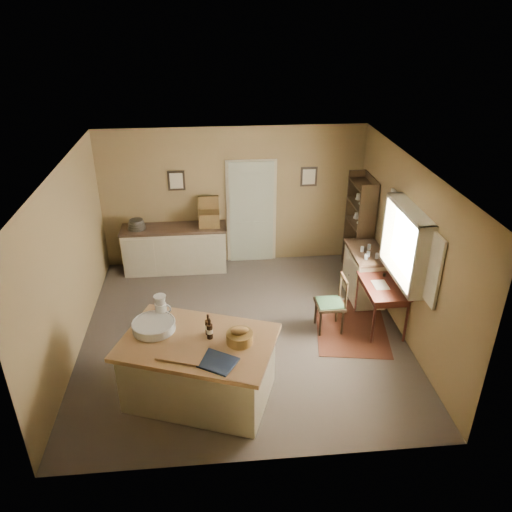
{
  "coord_description": "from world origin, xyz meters",
  "views": [
    {
      "loc": [
        -0.41,
        -6.5,
        4.73
      ],
      "look_at": [
        0.24,
        0.4,
        1.15
      ],
      "focal_mm": 35.0,
      "sensor_mm": 36.0,
      "label": 1
    }
  ],
  "objects": [
    {
      "name": "rug",
      "position": [
        1.75,
        -0.02,
        0.0
      ],
      "size": [
        1.35,
        1.76,
        0.01
      ],
      "primitive_type": "cube",
      "rotation": [
        0.0,
        0.0,
        -0.17
      ],
      "color": "#421E0F",
      "rests_on": "ground"
    },
    {
      "name": "window",
      "position": [
        2.42,
        -0.2,
        1.55
      ],
      "size": [
        0.25,
        1.99,
        1.12
      ],
      "color": "beige",
      "rests_on": "ground"
    },
    {
      "name": "wall_right",
      "position": [
        2.5,
        0.0,
        1.35
      ],
      "size": [
        0.1,
        5.0,
        2.7
      ],
      "primitive_type": "cube",
      "color": "olive",
      "rests_on": "ground"
    },
    {
      "name": "ceiling",
      "position": [
        0.0,
        0.0,
        2.7
      ],
      "size": [
        5.0,
        5.0,
        0.0
      ],
      "primitive_type": "plane",
      "color": "silver",
      "rests_on": "wall_back"
    },
    {
      "name": "wall_front",
      "position": [
        0.0,
        -2.5,
        1.35
      ],
      "size": [
        5.0,
        0.1,
        2.7
      ],
      "primitive_type": "cube",
      "color": "olive",
      "rests_on": "ground"
    },
    {
      "name": "sideboard",
      "position": [
        -1.14,
        2.2,
        0.48
      ],
      "size": [
        1.98,
        0.56,
        1.18
      ],
      "color": "beige",
      "rests_on": "ground"
    },
    {
      "name": "ground",
      "position": [
        0.0,
        0.0,
        0.0
      ],
      "size": [
        5.0,
        5.0,
        0.0
      ],
      "primitive_type": "plane",
      "color": "#62554B",
      "rests_on": "ground"
    },
    {
      "name": "framed_prints",
      "position": [
        0.2,
        2.48,
        1.72
      ],
      "size": [
        2.82,
        0.02,
        0.38
      ],
      "color": "black",
      "rests_on": "ground"
    },
    {
      "name": "writing_desk",
      "position": [
        2.2,
        -0.02,
        0.67
      ],
      "size": [
        0.59,
        0.97,
        0.82
      ],
      "color": "#3B1711",
      "rests_on": "ground"
    },
    {
      "name": "right_cabinet",
      "position": [
        2.2,
        0.88,
        0.46
      ],
      "size": [
        0.56,
        1.0,
        0.99
      ],
      "color": "beige",
      "rests_on": "ground"
    },
    {
      "name": "work_island",
      "position": [
        -0.67,
        -1.36,
        0.48
      ],
      "size": [
        2.21,
        1.81,
        1.2
      ],
      "rotation": [
        0.0,
        0.0,
        -0.35
      ],
      "color": "beige",
      "rests_on": "ground"
    },
    {
      "name": "wall_back",
      "position": [
        0.0,
        2.5,
        1.35
      ],
      "size": [
        5.0,
        0.1,
        2.7
      ],
      "primitive_type": "cube",
      "color": "olive",
      "rests_on": "ground"
    },
    {
      "name": "shelving_unit",
      "position": [
        2.35,
        1.79,
        0.96
      ],
      "size": [
        0.33,
        0.86,
        1.91
      ],
      "color": "#2F2115",
      "rests_on": "ground"
    },
    {
      "name": "desk_chair",
      "position": [
        1.37,
        -0.04,
        0.46
      ],
      "size": [
        0.44,
        0.44,
        0.92
      ],
      "primitive_type": null,
      "rotation": [
        0.0,
        0.0,
        0.01
      ],
      "color": "#2F2115",
      "rests_on": "ground"
    },
    {
      "name": "door",
      "position": [
        0.35,
        2.47,
        1.05
      ],
      "size": [
        0.97,
        0.06,
        2.11
      ],
      "primitive_type": "cube",
      "color": "#A8AE96",
      "rests_on": "ground"
    },
    {
      "name": "wall_left",
      "position": [
        -2.5,
        0.0,
        1.35
      ],
      "size": [
        0.1,
        5.0,
        2.7
      ],
      "primitive_type": "cube",
      "color": "olive",
      "rests_on": "ground"
    }
  ]
}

